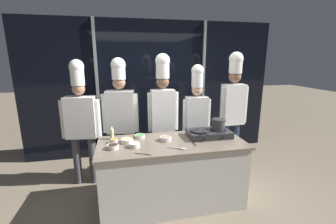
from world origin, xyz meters
The scene contains 20 objects.
ground_plane centered at (0.00, 0.00, 0.00)m, with size 24.00×24.00×0.00m, color #7F705B.
window_wall_back centered at (0.00, 1.78, 1.35)m, with size 5.03×0.09×2.70m.
demo_counter centered at (0.00, 0.00, 0.45)m, with size 1.94×0.84×0.89m.
portable_stove centered at (0.56, 0.10, 0.94)m, with size 0.59×0.38×0.10m.
frying_pan centered at (0.42, 0.09, 1.01)m, with size 0.27×0.47×0.04m.
stock_pot centered at (0.70, 0.10, 1.07)m, with size 0.21×0.18×0.15m.
squeeze_bottle_oil centered at (-0.78, 0.27, 0.98)m, with size 0.05×0.05×0.19m.
prep_bowl_carrots centered at (-0.75, 0.11, 0.92)m, with size 0.10×0.10×0.06m.
prep_bowl_mushrooms centered at (-0.07, 0.06, 0.92)m, with size 0.15×0.15×0.06m.
prep_bowl_ginger centered at (-0.59, 0.10, 0.92)m, with size 0.17×0.17×0.05m.
prep_bowl_scallions centered at (-0.40, 0.25, 0.92)m, with size 0.14×0.14×0.05m.
prep_bowl_soy_glaze centered at (-0.76, -0.08, 0.92)m, with size 0.15×0.15×0.05m.
prep_bowl_chicken centered at (-0.50, -0.08, 0.92)m, with size 0.14×0.14×0.06m.
serving_spoon_slotted centered at (0.05, -0.26, 0.90)m, with size 0.22×0.14×0.02m.
serving_spoon_solid centered at (-0.38, -0.33, 0.90)m, with size 0.20×0.10×0.02m.
chef_head centered at (-1.25, 0.77, 1.11)m, with size 0.59×0.29×1.96m.
chef_sous centered at (-0.65, 0.78, 1.17)m, with size 0.56×0.28×1.99m.
chef_line centered at (0.01, 0.69, 1.24)m, with size 0.49×0.22×2.05m.
chef_pastry centered at (0.59, 0.73, 1.11)m, with size 0.48×0.20×1.88m.
chef_apprentice centered at (1.24, 0.72, 1.27)m, with size 0.50×0.23×2.08m.
Camera 1 is at (-0.63, -2.74, 1.98)m, focal length 24.00 mm.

